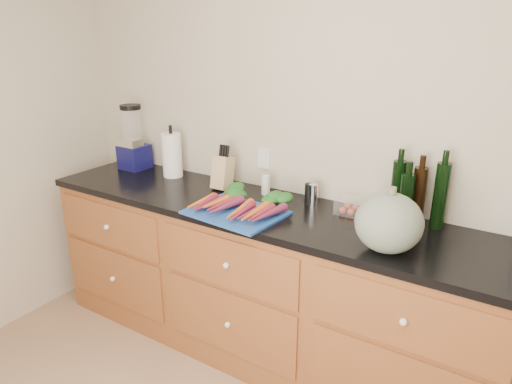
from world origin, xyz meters
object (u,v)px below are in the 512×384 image
Objects in this scene: cutting_board at (236,212)px; carrots at (240,204)px; paper_towel at (172,155)px; squash at (389,223)px; tomato_box at (353,207)px; blender_appliance at (133,141)px; knife_block at (223,173)px.

cutting_board is 1.03× the size of carrots.
paper_towel is (-0.73, 0.27, 0.10)m from carrots.
squash is (0.80, -0.04, 0.09)m from carrots.
carrots is at bearing -151.48° from tomato_box.
blender_appliance is 1.61m from tomato_box.
knife_block reaches higher than tomato_box.
tomato_box is (0.52, 0.33, 0.03)m from cutting_board.
paper_towel is (-0.73, 0.32, 0.14)m from cutting_board.
knife_block is 0.83m from tomato_box.
paper_towel is at bearing 168.26° from squash.
knife_block is (0.77, -0.02, -0.09)m from blender_appliance.
knife_block is at bearing -2.70° from paper_towel.
squash is at bearing -15.08° from knife_block.
paper_towel reaches higher than squash.
carrots is 0.81m from squash.
tomato_box is at bearing 28.52° from carrots.
paper_towel is 1.71× the size of tomato_box.
knife_block is at bearing -1.30° from blender_appliance.
carrots is (0.00, 0.05, 0.03)m from cutting_board.
squash is 0.66× the size of blender_appliance.
paper_towel is at bearing 156.19° from cutting_board.
carrots is 0.60m from tomato_box.
squash reaches higher than carrots.
knife_block is (-0.30, 0.30, 0.09)m from cutting_board.
blender_appliance is (-1.88, 0.32, 0.06)m from squash.
blender_appliance is at bearing -179.56° from tomato_box.
paper_towel reaches higher than knife_block.
cutting_board is 0.81m from squash.
tomato_box is at bearing 2.08° from knife_block.
blender_appliance is (-1.08, 0.27, 0.15)m from carrots.
cutting_board is 0.06m from carrots.
carrots is 1.06× the size of blender_appliance.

